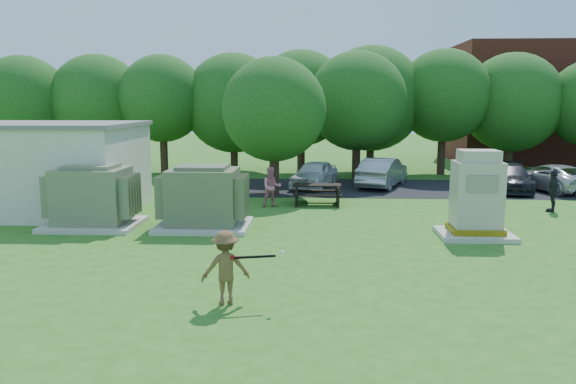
# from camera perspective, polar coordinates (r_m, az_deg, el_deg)

# --- Properties ---
(ground) EXTENTS (120.00, 120.00, 0.00)m
(ground) POSITION_cam_1_polar(r_m,az_deg,el_deg) (14.06, -0.84, -7.84)
(ground) COLOR #2D6619
(ground) RESTS_ON ground
(service_building) EXTENTS (10.00, 5.00, 3.20)m
(service_building) POSITION_cam_1_polar(r_m,az_deg,el_deg) (23.76, -27.14, 2.08)
(service_building) COLOR beige
(service_building) RESTS_ON ground
(brick_building) EXTENTS (15.00, 8.00, 8.00)m
(brick_building) POSITION_cam_1_polar(r_m,az_deg,el_deg) (43.89, 26.15, 8.08)
(brick_building) COLOR maroon
(brick_building) RESTS_ON ground
(parking_strip) EXTENTS (20.00, 6.00, 0.01)m
(parking_strip) POSITION_cam_1_polar(r_m,az_deg,el_deg) (27.91, 15.54, 0.35)
(parking_strip) COLOR #232326
(parking_strip) RESTS_ON ground
(transformer_left) EXTENTS (3.00, 2.40, 2.07)m
(transformer_left) POSITION_cam_1_polar(r_m,az_deg,el_deg) (19.63, -19.23, -0.57)
(transformer_left) COLOR beige
(transformer_left) RESTS_ON ground
(transformer_right) EXTENTS (3.00, 2.40, 2.07)m
(transformer_right) POSITION_cam_1_polar(r_m,az_deg,el_deg) (18.56, -8.59, -0.69)
(transformer_right) COLOR beige
(transformer_right) RESTS_ON ground
(generator_cabinet) EXTENTS (2.20, 1.80, 2.68)m
(generator_cabinet) POSITION_cam_1_polar(r_m,az_deg,el_deg) (18.03, 18.60, -0.71)
(generator_cabinet) COLOR beige
(generator_cabinet) RESTS_ON ground
(picnic_table) EXTENTS (1.92, 1.44, 0.82)m
(picnic_table) POSITION_cam_1_polar(r_m,az_deg,el_deg) (22.68, 2.98, 0.01)
(picnic_table) COLOR black
(picnic_table) RESTS_ON ground
(batter) EXTENTS (1.11, 0.81, 1.53)m
(batter) POSITION_cam_1_polar(r_m,az_deg,el_deg) (11.61, -6.36, -7.63)
(batter) COLOR brown
(batter) RESTS_ON ground
(person_by_generator) EXTENTS (0.65, 0.51, 1.59)m
(person_by_generator) POSITION_cam_1_polar(r_m,az_deg,el_deg) (18.31, 19.02, -1.78)
(person_by_generator) COLOR #212227
(person_by_generator) RESTS_ON ground
(person_at_picnic) EXTENTS (0.90, 0.78, 1.59)m
(person_at_picnic) POSITION_cam_1_polar(r_m,az_deg,el_deg) (22.06, -1.67, 0.51)
(person_at_picnic) COLOR #D5718A
(person_at_picnic) RESTS_ON ground
(person_walking_right) EXTENTS (0.78, 1.00, 1.58)m
(person_walking_right) POSITION_cam_1_polar(r_m,az_deg,el_deg) (23.33, 25.32, 0.09)
(person_walking_right) COLOR black
(person_walking_right) RESTS_ON ground
(car_white) EXTENTS (2.64, 4.11, 1.30)m
(car_white) POSITION_cam_1_polar(r_m,az_deg,el_deg) (27.19, 2.70, 1.83)
(car_white) COLOR white
(car_white) RESTS_ON ground
(car_silver_a) EXTENTS (2.99, 4.58, 1.43)m
(car_silver_a) POSITION_cam_1_polar(r_m,az_deg,el_deg) (27.81, 9.57, 2.00)
(car_silver_a) COLOR #AAABAF
(car_silver_a) RESTS_ON ground
(car_dark) EXTENTS (2.61, 4.52, 1.23)m
(car_dark) POSITION_cam_1_polar(r_m,az_deg,el_deg) (28.09, 21.72, 1.35)
(car_dark) COLOR black
(car_dark) RESTS_ON ground
(car_silver_b) EXTENTS (3.30, 4.88, 1.24)m
(car_silver_b) POSITION_cam_1_polar(r_m,az_deg,el_deg) (28.96, 25.19, 1.35)
(car_silver_b) COLOR silver
(car_silver_b) RESTS_ON ground
(batting_equipment) EXTENTS (1.10, 0.26, 0.17)m
(batting_equipment) POSITION_cam_1_polar(r_m,az_deg,el_deg) (11.42, -3.32, -6.54)
(batting_equipment) COLOR black
(batting_equipment) RESTS_ON ground
(tree_row) EXTENTS (41.30, 13.30, 7.30)m
(tree_row) POSITION_cam_1_polar(r_m,az_deg,el_deg) (31.93, 4.52, 9.20)
(tree_row) COLOR #47301E
(tree_row) RESTS_ON ground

